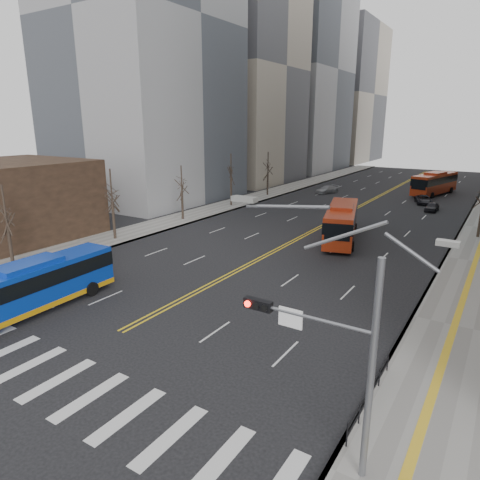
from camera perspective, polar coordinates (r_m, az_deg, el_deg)
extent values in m
plane|color=black|center=(24.01, -24.84, -15.75)|extent=(220.00, 220.00, 0.00)
cube|color=gray|center=(66.38, 0.37, 5.21)|extent=(5.00, 130.00, 0.15)
cube|color=silver|center=(26.78, -29.12, -12.96)|extent=(0.70, 4.00, 0.01)
cube|color=silver|center=(24.91, -26.38, -14.75)|extent=(0.70, 4.00, 0.01)
cube|color=silver|center=(23.13, -23.16, -16.78)|extent=(0.70, 4.00, 0.01)
cube|color=silver|center=(21.46, -19.32, -19.08)|extent=(0.70, 4.00, 0.01)
cube|color=silver|center=(19.94, -14.74, -21.64)|extent=(0.70, 4.00, 0.01)
cube|color=silver|center=(18.59, -9.24, -24.43)|extent=(0.70, 4.00, 0.01)
cube|color=silver|center=(17.46, -2.67, -27.37)|extent=(0.70, 4.00, 0.01)
cube|color=gold|center=(68.96, 16.53, 4.90)|extent=(0.15, 100.00, 0.01)
cube|color=gold|center=(68.85, 16.85, 4.86)|extent=(0.15, 100.00, 0.01)
cube|color=gray|center=(71.78, -13.03, 26.44)|extent=(22.00, 24.00, 52.00)
cube|color=#A19482|center=(91.39, -0.39, 21.81)|extent=(22.00, 22.00, 44.00)
cube|color=gray|center=(114.70, 7.91, 21.38)|extent=(20.00, 26.00, 48.00)
cube|color=#A19482|center=(143.60, 13.86, 18.27)|extent=(18.00, 30.00, 40.00)
cylinder|color=gray|center=(14.98, 17.06, -16.98)|extent=(0.24, 0.24, 8.00)
cylinder|color=gray|center=(14.87, 9.05, -10.11)|extent=(4.50, 0.12, 0.12)
cube|color=black|center=(15.65, 2.43, -8.57)|extent=(1.10, 0.28, 0.38)
cylinder|color=#FF190C|center=(15.69, 1.01, -8.50)|extent=(0.24, 0.08, 0.24)
cylinder|color=black|center=(15.53, 2.13, -8.77)|extent=(0.24, 0.08, 0.24)
cylinder|color=black|center=(15.37, 3.27, -9.05)|extent=(0.24, 0.08, 0.24)
cube|color=white|center=(15.19, 6.74, -10.28)|extent=(0.90, 0.06, 0.70)
cube|color=#999993|center=(14.83, 0.58, 5.48)|extent=(0.90, 0.35, 0.18)
cube|color=black|center=(19.97, 17.08, -17.77)|extent=(0.04, 6.00, 0.04)
cylinder|color=black|center=(17.90, 14.08, -23.91)|extent=(0.06, 0.06, 1.00)
cylinder|color=black|center=(19.05, 15.63, -21.29)|extent=(0.06, 0.06, 1.00)
cylinder|color=black|center=(20.24, 16.96, -18.96)|extent=(0.06, 0.06, 1.00)
cylinder|color=black|center=(21.48, 18.11, -16.89)|extent=(0.06, 0.06, 1.00)
cylinder|color=black|center=(22.74, 19.11, -15.04)|extent=(0.06, 0.06, 1.00)
cylinder|color=black|center=(40.01, -28.26, -0.90)|extent=(0.28, 0.28, 3.75)
cylinder|color=black|center=(46.11, -16.47, 2.38)|extent=(0.28, 0.28, 3.90)
cylinder|color=black|center=(53.83, -7.68, 4.52)|extent=(0.28, 0.28, 3.60)
cylinder|color=black|center=(62.48, -1.19, 6.35)|extent=(0.28, 0.28, 4.00)
cylinder|color=black|center=(71.82, 3.70, 7.43)|extent=(0.28, 0.28, 3.80)
cylinder|color=black|center=(51.47, 29.35, 2.10)|extent=(0.28, 0.28, 3.50)
cube|color=#0B33A9|center=(30.55, -26.07, -5.60)|extent=(2.93, 11.69, 2.74)
cube|color=black|center=(30.37, -26.19, -4.64)|extent=(2.99, 11.71, 0.99)
cube|color=#0B33A9|center=(30.09, -26.40, -2.98)|extent=(2.11, 4.14, 0.40)
cube|color=orange|center=(30.96, -25.81, -7.63)|extent=(2.99, 11.71, 0.35)
cylinder|color=black|center=(33.89, -21.86, -5.32)|extent=(0.34, 1.01, 1.00)
cylinder|color=black|center=(32.11, -19.14, -6.19)|extent=(0.34, 1.01, 1.00)
cube|color=#A52C11|center=(45.42, 13.37, 2.35)|extent=(5.80, 12.17, 3.11)
cube|color=black|center=(45.29, 13.42, 3.07)|extent=(5.86, 12.21, 1.11)
cube|color=#A52C11|center=(45.08, 13.50, 4.39)|extent=(3.20, 4.59, 0.40)
cylinder|color=black|center=(42.17, 11.09, -0.49)|extent=(0.56, 1.04, 1.00)
cylinder|color=black|center=(42.02, 14.75, -0.77)|extent=(0.56, 1.04, 1.00)
cylinder|color=black|center=(49.51, 12.01, 1.83)|extent=(0.56, 1.04, 1.00)
cylinder|color=black|center=(49.39, 15.13, 1.59)|extent=(0.56, 1.04, 1.00)
cube|color=#A52C11|center=(79.64, 24.51, 6.90)|extent=(5.60, 12.39, 3.17)
cube|color=black|center=(79.57, 24.56, 7.32)|extent=(5.67, 12.42, 1.12)
cube|color=#A52C11|center=(79.45, 24.64, 8.10)|extent=(3.16, 4.64, 0.40)
cylinder|color=black|center=(76.84, 22.33, 5.78)|extent=(0.53, 1.04, 1.00)
cylinder|color=black|center=(75.78, 24.22, 5.46)|extent=(0.53, 1.04, 1.00)
cylinder|color=black|center=(83.89, 24.55, 6.27)|extent=(0.53, 1.04, 1.00)
cylinder|color=black|center=(82.92, 26.30, 5.97)|extent=(0.53, 1.04, 1.00)
imported|color=silver|center=(32.19, -23.21, -6.22)|extent=(2.25, 4.28, 1.34)
imported|color=black|center=(64.68, 24.23, 4.08)|extent=(1.61, 3.76, 1.27)
imported|color=#A5A5AA|center=(75.75, 11.51, 6.62)|extent=(3.42, 4.84, 1.30)
imported|color=black|center=(70.12, 23.28, 4.97)|extent=(3.39, 4.98, 1.27)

